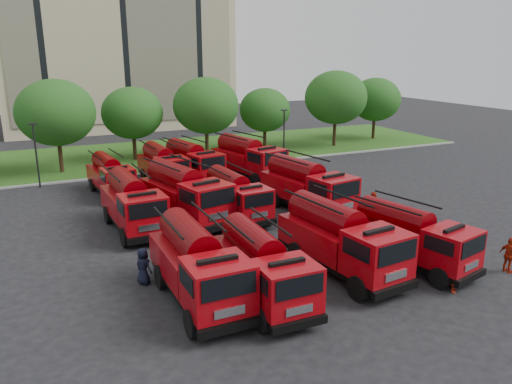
% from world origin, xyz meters
% --- Properties ---
extents(ground, '(140.00, 140.00, 0.00)m').
position_xyz_m(ground, '(0.00, 0.00, 0.00)').
color(ground, black).
rests_on(ground, ground).
extents(lawn, '(70.00, 16.00, 0.12)m').
position_xyz_m(lawn, '(0.00, 26.00, 0.06)').
color(lawn, '#204713').
rests_on(lawn, ground).
extents(curb, '(70.00, 0.30, 0.14)m').
position_xyz_m(curb, '(0.00, 17.90, 0.07)').
color(curb, gray).
rests_on(curb, ground).
extents(apartment_building, '(30.00, 14.18, 25.00)m').
position_xyz_m(apartment_building, '(2.00, 47.94, 12.50)').
color(apartment_building, '#C5B392').
rests_on(apartment_building, ground).
extents(tree_2, '(6.72, 6.72, 8.22)m').
position_xyz_m(tree_2, '(-8.00, 21.50, 5.35)').
color(tree_2, '#382314').
rests_on(tree_2, ground).
extents(tree_3, '(5.88, 5.88, 7.19)m').
position_xyz_m(tree_3, '(-1.00, 24.00, 4.68)').
color(tree_3, '#382314').
rests_on(tree_3, ground).
extents(tree_4, '(6.55, 6.55, 8.01)m').
position_xyz_m(tree_4, '(6.00, 22.50, 5.22)').
color(tree_4, '#382314').
rests_on(tree_4, ground).
extents(tree_5, '(5.46, 5.46, 6.68)m').
position_xyz_m(tree_5, '(13.00, 23.50, 4.35)').
color(tree_5, '#382314').
rests_on(tree_5, ground).
extents(tree_6, '(6.89, 6.89, 8.42)m').
position_xyz_m(tree_6, '(21.00, 22.00, 5.49)').
color(tree_6, '#382314').
rests_on(tree_6, ground).
extents(tree_7, '(6.05, 6.05, 7.39)m').
position_xyz_m(tree_7, '(28.00, 24.00, 4.82)').
color(tree_7, '#382314').
rests_on(tree_7, ground).
extents(lamp_post_0, '(0.60, 0.25, 5.11)m').
position_xyz_m(lamp_post_0, '(-10.00, 17.20, 2.90)').
color(lamp_post_0, black).
rests_on(lamp_post_0, ground).
extents(lamp_post_1, '(0.60, 0.25, 5.11)m').
position_xyz_m(lamp_post_1, '(12.00, 17.20, 2.90)').
color(lamp_post_1, black).
rests_on(lamp_post_1, ground).
extents(fire_truck_0, '(2.75, 7.35, 3.34)m').
position_xyz_m(fire_truck_0, '(-4.49, -5.94, 1.68)').
color(fire_truck_0, black).
rests_on(fire_truck_0, ground).
extents(fire_truck_1, '(2.59, 6.85, 3.10)m').
position_xyz_m(fire_truck_1, '(-1.93, -7.03, 1.56)').
color(fire_truck_1, black).
rests_on(fire_truck_1, ground).
extents(fire_truck_2, '(3.38, 7.72, 3.41)m').
position_xyz_m(fire_truck_2, '(2.74, -6.07, 1.71)').
color(fire_truck_2, black).
rests_on(fire_truck_2, ground).
extents(fire_truck_3, '(3.72, 7.01, 3.04)m').
position_xyz_m(fire_truck_3, '(6.40, -6.94, 1.53)').
color(fire_truck_3, black).
rests_on(fire_truck_3, ground).
extents(fire_truck_4, '(2.95, 7.33, 3.28)m').
position_xyz_m(fire_truck_4, '(-5.19, 4.32, 1.65)').
color(fire_truck_4, black).
rests_on(fire_truck_4, ground).
extents(fire_truck_5, '(4.38, 8.18, 3.54)m').
position_xyz_m(fire_truck_5, '(-1.84, 4.53, 1.78)').
color(fire_truck_5, black).
rests_on(fire_truck_5, ground).
extents(fire_truck_6, '(2.78, 6.69, 2.98)m').
position_xyz_m(fire_truck_6, '(1.29, 3.75, 1.50)').
color(fire_truck_6, black).
rests_on(fire_truck_6, ground).
extents(fire_truck_7, '(3.84, 7.90, 3.45)m').
position_xyz_m(fire_truck_7, '(6.21, 3.01, 1.73)').
color(fire_truck_7, black).
rests_on(fire_truck_7, ground).
extents(fire_truck_8, '(2.87, 6.53, 2.88)m').
position_xyz_m(fire_truck_8, '(-5.13, 12.79, 1.45)').
color(fire_truck_8, black).
rests_on(fire_truck_8, ground).
extents(fire_truck_9, '(2.88, 7.02, 3.13)m').
position_xyz_m(fire_truck_9, '(-0.83, 13.88, 1.57)').
color(fire_truck_9, black).
rests_on(fire_truck_9, ground).
extents(fire_truck_10, '(3.78, 7.39, 3.21)m').
position_xyz_m(fire_truck_10, '(1.66, 14.01, 1.62)').
color(fire_truck_10, black).
rests_on(fire_truck_10, ground).
extents(fire_truck_11, '(4.25, 7.99, 3.46)m').
position_xyz_m(fire_truck_11, '(6.25, 12.84, 1.74)').
color(fire_truck_11, black).
rests_on(fire_truck_11, ground).
extents(firefighter_0, '(0.87, 0.87, 1.95)m').
position_xyz_m(firefighter_0, '(6.30, -10.01, 0.00)').
color(firefighter_0, '#991E0B').
rests_on(firefighter_0, ground).
extents(firefighter_1, '(0.91, 0.70, 1.65)m').
position_xyz_m(firefighter_1, '(3.36, -8.35, 0.00)').
color(firefighter_1, '#991E0B').
rests_on(firefighter_1, ground).
extents(firefighter_2, '(0.65, 1.09, 1.81)m').
position_xyz_m(firefighter_2, '(10.23, -9.65, 0.00)').
color(firefighter_2, '#991E0B').
rests_on(firefighter_2, ground).
extents(firefighter_3, '(1.10, 1.04, 1.55)m').
position_xyz_m(firefighter_3, '(8.12, -6.76, 0.00)').
color(firefighter_3, black).
rests_on(firefighter_3, ground).
extents(firefighter_4, '(0.95, 1.04, 1.78)m').
position_xyz_m(firefighter_4, '(-6.30, -3.32, 0.00)').
color(firefighter_4, black).
rests_on(firefighter_4, ground).
extents(firefighter_5, '(1.41, 0.68, 1.48)m').
position_xyz_m(firefighter_5, '(10.00, 0.69, 0.00)').
color(firefighter_5, '#991E0B').
rests_on(firefighter_5, ground).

